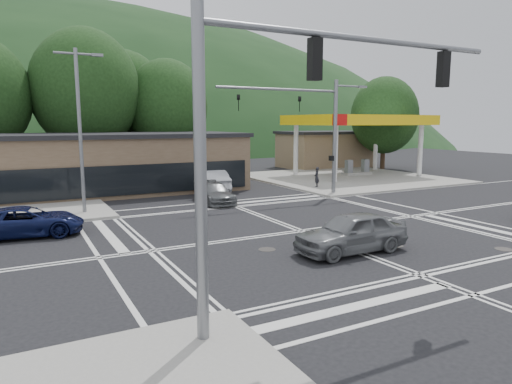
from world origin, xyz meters
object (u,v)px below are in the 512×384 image
car_blue_west (27,222)px  car_grey_center (351,232)px  car_queue_b (213,176)px  car_queue_a (211,181)px  pedestrian (317,177)px  car_northbound (215,193)px

car_blue_west → car_grey_center: 14.32m
car_blue_west → car_queue_b: (13.97, 11.60, 0.07)m
car_grey_center → car_queue_a: bearing=175.7°
car_grey_center → pedestrian: (9.03, 14.95, 0.11)m
car_blue_west → pedestrian: bearing=-66.2°
car_queue_a → car_queue_b: (1.48, 3.10, -0.08)m
car_queue_a → car_queue_b: car_queue_a is taller
car_queue_a → pedestrian: (7.78, -2.43, 0.09)m
car_blue_west → car_grey_center: size_ratio=1.03×
car_queue_b → pedestrian: bearing=146.1°
car_blue_west → car_grey_center: (11.23, -8.88, 0.13)m
car_blue_west → car_queue_a: 15.11m
car_queue_a → pedestrian: pedestrian is taller
car_grey_center → car_queue_a: 17.43m
car_blue_west → car_queue_a: bearing=-48.7°
car_grey_center → car_northbound: (-0.38, 12.88, -0.16)m
car_queue_a → car_queue_b: bearing=-107.4°
car_queue_a → car_grey_center: bearing=94.1°
car_northbound → pedestrian: bearing=17.3°
car_blue_west → pedestrian: pedestrian is taller
car_blue_west → pedestrian: 21.15m
pedestrian → car_queue_b: bearing=-85.1°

